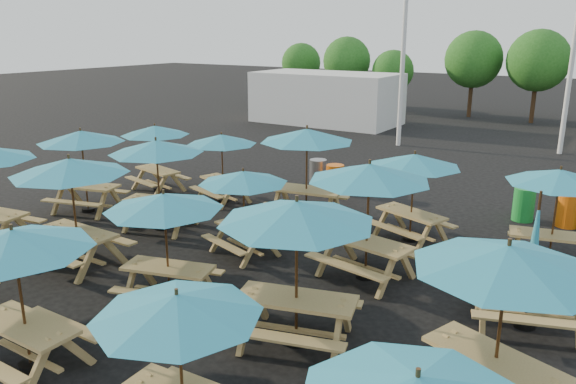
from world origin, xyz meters
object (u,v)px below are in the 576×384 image
Objects in this scene: picnic_unit_2 at (81,140)px; picnic_unit_12 at (178,312)px; picnic_unit_17 at (507,266)px; waste_bin_1 at (335,179)px; picnic_unit_5 at (70,172)px; waste_bin_2 at (524,204)px; picnic_unit_3 at (155,133)px; picnic_unit_7 at (222,143)px; picnic_unit_8 at (14,247)px; picnic_unit_14 at (369,178)px; waste_bin_0 at (318,173)px; picnic_unit_6 at (156,151)px; waste_bin_3 at (568,210)px; picnic_unit_18 at (531,273)px; picnic_unit_15 at (414,164)px; picnic_unit_9 at (164,207)px; picnic_unit_10 at (243,181)px; picnic_unit_11 at (307,139)px; picnic_unit_19 at (559,181)px; picnic_unit_13 at (297,219)px.

picnic_unit_2 reaches higher than picnic_unit_12.
picnic_unit_17 is 3.42× the size of waste_bin_1.
waste_bin_2 is at bearing 48.94° from picnic_unit_5.
picnic_unit_7 is (2.58, 0.17, -0.05)m from picnic_unit_3.
picnic_unit_14 is (2.95, 5.83, 0.17)m from picnic_unit_8.
picnic_unit_6 is at bearing -103.41° from waste_bin_0.
waste_bin_3 is (6.76, 0.45, 0.00)m from waste_bin_1.
picnic_unit_6 is 9.17m from picnic_unit_18.
picnic_unit_14 is (8.71, 0.18, 0.10)m from picnic_unit_2.
waste_bin_2 is at bearing 38.49° from picnic_unit_7.
picnic_unit_6 is 6.18m from waste_bin_1.
picnic_unit_7 is at bearing -161.69° from picnic_unit_15.
picnic_unit_9 is (5.99, -2.85, -0.17)m from picnic_unit_2.
picnic_unit_2 reaches higher than picnic_unit_10.
picnic_unit_5 is at bearing -68.14° from picnic_unit_7.
picnic_unit_11 is 3.21× the size of waste_bin_1.
picnic_unit_12 is 6.26m from picnic_unit_18.
picnic_unit_10 reaches higher than waste_bin_1.
picnic_unit_14 is 7.51m from waste_bin_0.
waste_bin_1 is (-0.90, 8.44, -1.46)m from picnic_unit_9.
waste_bin_0 is at bearing -179.45° from waste_bin_3.
picnic_unit_5 is 8.89m from waste_bin_0.
picnic_unit_14 reaches higher than picnic_unit_17.
picnic_unit_17 is at bearing -0.40° from picnic_unit_5.
picnic_unit_10 is 0.86× the size of picnic_unit_11.
waste_bin_2 is (10.65, 3.24, -1.43)m from picnic_unit_3.
waste_bin_2 is at bearing 66.81° from picnic_unit_8.
picnic_unit_3 reaches higher than picnic_unit_7.
picnic_unit_12 reaches higher than picnic_unit_10.
picnic_unit_19 is at bearing 28.39° from picnic_unit_9.
picnic_unit_14 is (6.02, -2.70, 0.35)m from picnic_unit_7.
waste_bin_1 is (-0.69, 5.76, -1.32)m from picnic_unit_10.
picnic_unit_2 is 8.71m from picnic_unit_14.
picnic_unit_5 reaches higher than picnic_unit_7.
picnic_unit_9 is at bearing -123.37° from waste_bin_3.
picnic_unit_5 is 2.73× the size of waste_bin_2.
picnic_unit_2 is 1.00× the size of picnic_unit_11.
picnic_unit_8 is 8.33m from picnic_unit_18.
picnic_unit_2 is 1.04× the size of picnic_unit_15.
picnic_unit_3 is at bearing 134.02° from picnic_unit_12.
picnic_unit_15 is (8.71, 2.78, -0.14)m from picnic_unit_2.
picnic_unit_17 is 3.42× the size of waste_bin_2.
picnic_unit_8 is 0.85× the size of picnic_unit_9.
picnic_unit_12 is (6.03, -5.64, -0.28)m from picnic_unit_6.
waste_bin_0 and waste_bin_1 have the same top height.
picnic_unit_12 is 0.69× the size of picnic_unit_17.
picnic_unit_11 is (2.94, 0.02, 0.39)m from picnic_unit_7.
waste_bin_1 is (-3.61, 2.81, -1.49)m from picnic_unit_15.
picnic_unit_15 is (-0.14, 5.60, -0.25)m from picnic_unit_13.
picnic_unit_9 is at bearing -78.86° from waste_bin_0.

